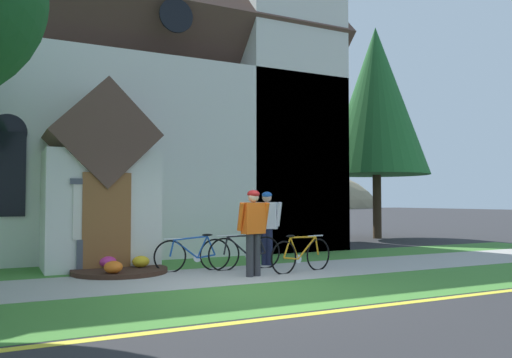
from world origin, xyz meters
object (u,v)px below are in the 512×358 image
bicycle_orange (193,254)px  cyclist_in_orange_jersey (267,222)px  bicycle_black (301,255)px  roadside_conifer (376,101)px  cyclist_in_blue_jersey (253,225)px  church_sign (117,212)px  bicycle_green (245,252)px

bicycle_orange → cyclist_in_orange_jersey: (1.86, 0.16, 0.65)m
bicycle_black → roadside_conifer: size_ratio=0.20×
bicycle_orange → cyclist_in_blue_jersey: bearing=-58.1°
bicycle_orange → cyclist_in_orange_jersey: bearing=4.9°
church_sign → bicycle_green: (2.58, -0.97, -0.89)m
roadside_conifer → bicycle_black: bearing=-138.6°
bicycle_orange → bicycle_black: bearing=-30.0°
cyclist_in_orange_jersey → roadside_conifer: bearing=35.0°
bicycle_orange → cyclist_in_orange_jersey: 1.98m
bicycle_orange → bicycle_green: bearing=-12.7°
church_sign → roadside_conifer: bearing=23.9°
bicycle_green → bicycle_black: 1.26m
cyclist_in_orange_jersey → cyclist_in_blue_jersey: 1.79m
bicycle_green → cyclist_in_blue_jersey: cyclist_in_blue_jersey is taller
bicycle_orange → roadside_conifer: roadside_conifer is taller
cyclist_in_blue_jersey → roadside_conifer: (8.98, 6.99, 4.49)m
church_sign → roadside_conifer: 13.01m
church_sign → bicycle_green: size_ratio=1.14×
bicycle_black → cyclist_in_blue_jersey: size_ratio=0.98×
bicycle_green → roadside_conifer: 11.70m
bicycle_orange → cyclist_in_blue_jersey: size_ratio=0.98×
church_sign → bicycle_orange: size_ratio=1.17×
church_sign → roadside_conifer: roadside_conifer is taller
bicycle_black → cyclist_in_blue_jersey: (-1.19, -0.13, 0.65)m
bicycle_green → bicycle_black: size_ratio=1.03×
cyclist_in_orange_jersey → roadside_conifer: (7.91, 5.55, 4.50)m
bicycle_orange → cyclist_in_orange_jersey: cyclist_in_orange_jersey is taller
roadside_conifer → cyclist_in_blue_jersey: bearing=-142.1°
bicycle_orange → cyclist_in_orange_jersey: size_ratio=0.98×
bicycle_green → cyclist_in_orange_jersey: 1.07m
church_sign → cyclist_in_blue_jersey: (2.26, -2.00, -0.26)m
bicycle_green → cyclist_in_blue_jersey: size_ratio=1.00×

